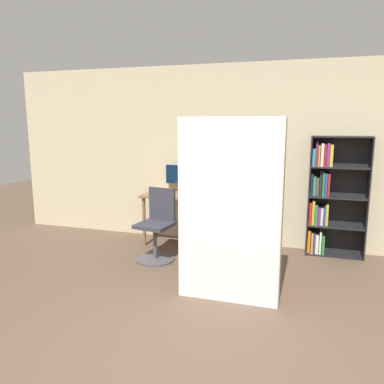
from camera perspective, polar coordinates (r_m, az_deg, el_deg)
The scene contains 7 objects.
ground_plane at distance 3.02m, azimuth -1.16°, elevation -27.04°, with size 16.00×16.00×0.00m, color brown.
wall_back at distance 5.67m, azimuth 9.38°, elevation 5.37°, with size 8.00×0.06×2.70m.
desk at distance 5.68m, azimuth -1.65°, elevation -1.53°, with size 1.14×0.61×0.78m.
monitor at distance 5.77m, azimuth -0.81°, elevation 2.43°, with size 0.69×0.21×0.44m.
office_chair at distance 5.12m, azimuth -5.37°, elevation -5.89°, with size 0.52×0.52×0.97m.
bookshelf at distance 5.55m, azimuth 20.21°, elevation -0.74°, with size 0.77×0.30×1.67m.
mattress_near at distance 3.86m, azimuth 5.92°, elevation -2.90°, with size 1.05×0.24×1.90m.
Camera 1 is at (0.75, -2.27, 1.84)m, focal length 35.00 mm.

